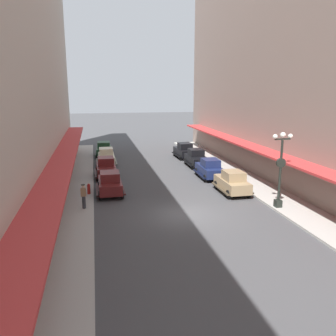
{
  "coord_description": "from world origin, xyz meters",
  "views": [
    {
      "loc": [
        -5.71,
        -20.94,
        8.09
      ],
      "look_at": [
        0.0,
        6.0,
        1.8
      ],
      "focal_mm": 37.22,
      "sensor_mm": 36.0,
      "label": 1
    }
  ],
  "objects": [
    {
      "name": "fire_hydrant",
      "position": [
        -6.35,
        5.56,
        0.56
      ],
      "size": [
        0.24,
        0.24,
        0.82
      ],
      "color": "#B21E19",
      "rests_on": "sidewalk_left"
    },
    {
      "name": "pedestrian_2",
      "position": [
        -6.64,
        2.25,
        1.01
      ],
      "size": [
        0.36,
        0.28,
        1.67
      ],
      "color": "#2D2D33",
      "rests_on": "sidewalk_left"
    },
    {
      "name": "lamp_post_with_clock",
      "position": [
        6.4,
        -0.25,
        2.99
      ],
      "size": [
        1.42,
        0.44,
        5.16
      ],
      "color": "black",
      "rests_on": "sidewalk_right"
    },
    {
      "name": "parked_car_6",
      "position": [
        -4.72,
        5.6,
        0.94
      ],
      "size": [
        2.15,
        4.26,
        1.84
      ],
      "color": "#591919",
      "rests_on": "ground"
    },
    {
      "name": "sidewalk_right",
      "position": [
        7.5,
        0.0,
        0.07
      ],
      "size": [
        3.0,
        60.0,
        0.15
      ],
      "primitive_type": "cube",
      "color": "#A8A59E",
      "rests_on": "ground"
    },
    {
      "name": "parked_car_0",
      "position": [
        4.52,
        8.81,
        0.94
      ],
      "size": [
        2.18,
        4.27,
        1.84
      ],
      "color": "#19234C",
      "rests_on": "ground"
    },
    {
      "name": "parked_car_7",
      "position": [
        4.75,
        13.84,
        0.94
      ],
      "size": [
        2.15,
        4.26,
        1.84
      ],
      "color": "black",
      "rests_on": "ground"
    },
    {
      "name": "sidewalk_left",
      "position": [
        -7.5,
        0.0,
        0.07
      ],
      "size": [
        3.0,
        60.0,
        0.15
      ],
      "primitive_type": "cube",
      "color": "#A8A59E",
      "rests_on": "ground"
    },
    {
      "name": "parked_car_2",
      "position": [
        -4.81,
        11.24,
        0.94
      ],
      "size": [
        2.19,
        4.28,
        1.84
      ],
      "color": "#591919",
      "rests_on": "ground"
    },
    {
      "name": "parked_car_3",
      "position": [
        4.66,
        18.6,
        0.94
      ],
      "size": [
        2.27,
        4.31,
        1.84
      ],
      "color": "black",
      "rests_on": "ground"
    },
    {
      "name": "parked_car_5",
      "position": [
        4.73,
        3.89,
        0.94
      ],
      "size": [
        2.15,
        4.27,
        1.84
      ],
      "color": "#997F5B",
      "rests_on": "ground"
    },
    {
      "name": "ground_plane",
      "position": [
        0.0,
        0.0,
        0.0
      ],
      "size": [
        200.0,
        200.0,
        0.0
      ],
      "primitive_type": "plane",
      "color": "#424244"
    },
    {
      "name": "parked_car_4",
      "position": [
        -4.59,
        16.44,
        0.94
      ],
      "size": [
        2.17,
        4.27,
        1.84
      ],
      "color": "beige",
      "rests_on": "ground"
    },
    {
      "name": "pedestrian_0",
      "position": [
        -8.44,
        2.3,
        0.99
      ],
      "size": [
        0.36,
        0.24,
        1.64
      ],
      "color": "#2D2D33",
      "rests_on": "sidewalk_left"
    },
    {
      "name": "building_row_left",
      "position": [
        -10.24,
        0.0,
        11.45
      ],
      "size": [
        4.3,
        60.0,
        22.91
      ],
      "color": "#B2A899",
      "rests_on": "ground"
    },
    {
      "name": "parked_car_1",
      "position": [
        -4.69,
        21.55,
        0.94
      ],
      "size": [
        2.27,
        4.3,
        1.84
      ],
      "color": "#193D23",
      "rests_on": "ground"
    },
    {
      "name": "pedestrian_1",
      "position": [
        -8.37,
        14.05,
        1.01
      ],
      "size": [
        0.36,
        0.28,
        1.67
      ],
      "color": "slate",
      "rests_on": "sidewalk_left"
    }
  ]
}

